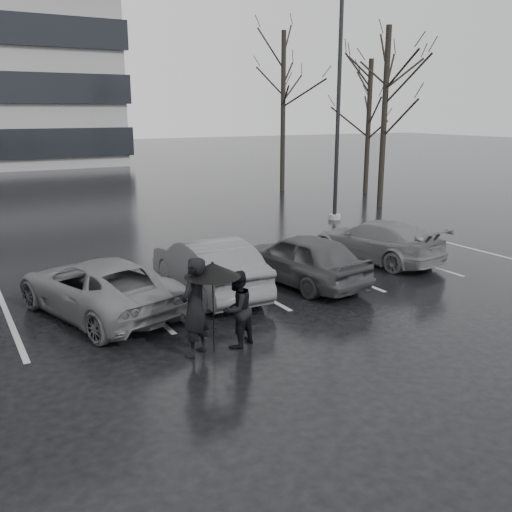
{
  "coord_description": "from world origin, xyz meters",
  "views": [
    {
      "loc": [
        -6.06,
        -10.17,
        4.38
      ],
      "look_at": [
        0.26,
        1.0,
        1.1
      ],
      "focal_mm": 40.0,
      "sensor_mm": 36.0,
      "label": 1
    }
  ],
  "objects_px": {
    "car_west_b": "(98,287)",
    "pedestrian_right": "(237,309)",
    "car_main": "(302,258)",
    "car_east": "(376,241)",
    "car_west_a": "(208,266)",
    "tree_ne": "(368,128)",
    "lamp_post": "(338,115)",
    "tree_east": "(384,119)",
    "tree_north": "(283,113)",
    "pedestrian_left": "(195,307)"
  },
  "relations": [
    {
      "from": "pedestrian_right",
      "to": "tree_ne",
      "type": "relative_size",
      "value": 0.21
    },
    {
      "from": "car_main",
      "to": "tree_east",
      "type": "distance_m",
      "value": 13.45
    },
    {
      "from": "tree_east",
      "to": "tree_north",
      "type": "xyz_separation_m",
      "value": [
        -1.0,
        7.0,
        0.25
      ]
    },
    {
      "from": "car_main",
      "to": "car_west_b",
      "type": "xyz_separation_m",
      "value": [
        -5.19,
        0.31,
        -0.05
      ]
    },
    {
      "from": "tree_ne",
      "to": "lamp_post",
      "type": "bearing_deg",
      "value": -138.75
    },
    {
      "from": "car_main",
      "to": "tree_ne",
      "type": "xyz_separation_m",
      "value": [
        12.51,
        12.35,
        2.83
      ]
    },
    {
      "from": "car_west_a",
      "to": "tree_ne",
      "type": "relative_size",
      "value": 0.6
    },
    {
      "from": "car_west_b",
      "to": "lamp_post",
      "type": "distance_m",
      "value": 13.7
    },
    {
      "from": "car_east",
      "to": "pedestrian_left",
      "type": "xyz_separation_m",
      "value": [
        -7.45,
        -3.63,
        0.31
      ]
    },
    {
      "from": "car_main",
      "to": "lamp_post",
      "type": "height_order",
      "value": "lamp_post"
    },
    {
      "from": "car_main",
      "to": "car_east",
      "type": "height_order",
      "value": "car_main"
    },
    {
      "from": "car_main",
      "to": "lamp_post",
      "type": "bearing_deg",
      "value": -140.36
    },
    {
      "from": "car_west_b",
      "to": "car_east",
      "type": "distance_m",
      "value": 8.44
    },
    {
      "from": "car_west_a",
      "to": "car_west_b",
      "type": "xyz_separation_m",
      "value": [
        -2.73,
        -0.13,
        -0.07
      ]
    },
    {
      "from": "tree_north",
      "to": "car_west_b",
      "type": "bearing_deg",
      "value": -133.36
    },
    {
      "from": "car_main",
      "to": "car_west_b",
      "type": "height_order",
      "value": "car_main"
    },
    {
      "from": "car_west_a",
      "to": "lamp_post",
      "type": "bearing_deg",
      "value": -142.58
    },
    {
      "from": "car_main",
      "to": "car_west_a",
      "type": "bearing_deg",
      "value": -18.23
    },
    {
      "from": "car_west_a",
      "to": "tree_east",
      "type": "xyz_separation_m",
      "value": [
        12.47,
        7.9,
        3.31
      ]
    },
    {
      "from": "car_west_b",
      "to": "car_main",
      "type": "bearing_deg",
      "value": 160.62
    },
    {
      "from": "pedestrian_left",
      "to": "pedestrian_right",
      "type": "xyz_separation_m",
      "value": [
        0.86,
        -0.0,
        -0.18
      ]
    },
    {
      "from": "lamp_post",
      "to": "tree_north",
      "type": "height_order",
      "value": "lamp_post"
    },
    {
      "from": "car_main",
      "to": "pedestrian_right",
      "type": "height_order",
      "value": "pedestrian_right"
    },
    {
      "from": "car_west_b",
      "to": "pedestrian_right",
      "type": "xyz_separation_m",
      "value": [
        1.83,
        -3.11,
        0.12
      ]
    },
    {
      "from": "car_main",
      "to": "lamp_post",
      "type": "xyz_separation_m",
      "value": [
        6.28,
        6.89,
        3.53
      ]
    },
    {
      "from": "pedestrian_left",
      "to": "lamp_post",
      "type": "xyz_separation_m",
      "value": [
        10.5,
        9.68,
        3.27
      ]
    },
    {
      "from": "pedestrian_left",
      "to": "tree_ne",
      "type": "height_order",
      "value": "tree_ne"
    },
    {
      "from": "tree_ne",
      "to": "car_west_a",
      "type": "bearing_deg",
      "value": -141.51
    },
    {
      "from": "lamp_post",
      "to": "tree_north",
      "type": "relative_size",
      "value": 1.08
    },
    {
      "from": "car_east",
      "to": "car_west_a",
      "type": "bearing_deg",
      "value": -6.15
    },
    {
      "from": "pedestrian_right",
      "to": "tree_east",
      "type": "xyz_separation_m",
      "value": [
        13.36,
        11.14,
        3.25
      ]
    },
    {
      "from": "tree_east",
      "to": "tree_north",
      "type": "relative_size",
      "value": 0.94
    },
    {
      "from": "car_west_a",
      "to": "car_east",
      "type": "bearing_deg",
      "value": -174.96
    },
    {
      "from": "car_west_b",
      "to": "pedestrian_right",
      "type": "relative_size",
      "value": 3.01
    },
    {
      "from": "tree_east",
      "to": "car_west_b",
      "type": "bearing_deg",
      "value": -152.14
    },
    {
      "from": "car_main",
      "to": "pedestrian_left",
      "type": "distance_m",
      "value": 5.06
    },
    {
      "from": "car_main",
      "to": "tree_east",
      "type": "height_order",
      "value": "tree_east"
    },
    {
      "from": "car_west_a",
      "to": "pedestrian_left",
      "type": "relative_size",
      "value": 2.27
    },
    {
      "from": "car_west_a",
      "to": "tree_ne",
      "type": "bearing_deg",
      "value": -140.47
    },
    {
      "from": "pedestrian_right",
      "to": "tree_east",
      "type": "height_order",
      "value": "tree_east"
    },
    {
      "from": "car_main",
      "to": "tree_north",
      "type": "bearing_deg",
      "value": -128.4
    },
    {
      "from": "lamp_post",
      "to": "tree_east",
      "type": "xyz_separation_m",
      "value": [
        3.72,
        1.46,
        -0.2
      ]
    },
    {
      "from": "pedestrian_left",
      "to": "car_west_b",
      "type": "bearing_deg",
      "value": -107.24
    },
    {
      "from": "car_west_a",
      "to": "pedestrian_right",
      "type": "relative_size",
      "value": 2.83
    },
    {
      "from": "tree_north",
      "to": "tree_ne",
      "type": "bearing_deg",
      "value": -40.6
    },
    {
      "from": "car_west_b",
      "to": "pedestrian_right",
      "type": "height_order",
      "value": "pedestrian_right"
    },
    {
      "from": "car_west_a",
      "to": "car_west_b",
      "type": "distance_m",
      "value": 2.73
    },
    {
      "from": "car_west_b",
      "to": "lamp_post",
      "type": "xyz_separation_m",
      "value": [
        11.47,
        6.57,
        3.58
      ]
    },
    {
      "from": "pedestrian_left",
      "to": "tree_north",
      "type": "height_order",
      "value": "tree_north"
    },
    {
      "from": "tree_east",
      "to": "car_east",
      "type": "bearing_deg",
      "value": -132.06
    }
  ]
}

